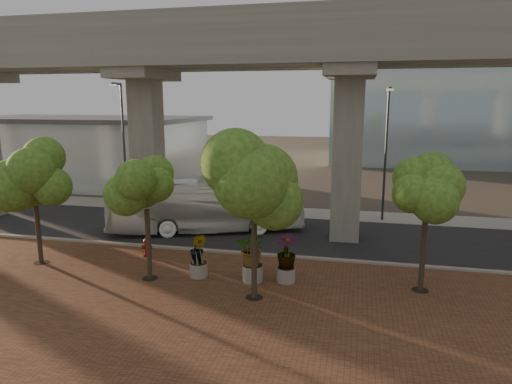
# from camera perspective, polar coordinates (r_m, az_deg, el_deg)

# --- Properties ---
(ground) EXTENTS (160.00, 160.00, 0.00)m
(ground) POSITION_cam_1_polar(r_m,az_deg,el_deg) (25.71, -2.75, -6.29)
(ground) COLOR #3D382D
(ground) RESTS_ON ground
(brick_plaza) EXTENTS (70.00, 13.00, 0.06)m
(brick_plaza) POSITION_cam_1_polar(r_m,az_deg,el_deg) (18.63, -9.54, -13.35)
(brick_plaza) COLOR brown
(brick_plaza) RESTS_ON ground
(asphalt_road) EXTENTS (90.00, 8.00, 0.04)m
(asphalt_road) POSITION_cam_1_polar(r_m,az_deg,el_deg) (27.56, -1.63, -5.03)
(asphalt_road) COLOR black
(asphalt_road) RESTS_ON ground
(curb_strip) EXTENTS (70.00, 0.25, 0.16)m
(curb_strip) POSITION_cam_1_polar(r_m,az_deg,el_deg) (23.87, -4.05, -7.50)
(curb_strip) COLOR gray
(curb_strip) RESTS_ON ground
(far_sidewalk) EXTENTS (90.00, 3.00, 0.06)m
(far_sidewalk) POSITION_cam_1_polar(r_m,az_deg,el_deg) (32.73, 0.77, -2.39)
(far_sidewalk) COLOR gray
(far_sidewalk) RESTS_ON ground
(transit_viaduct) EXTENTS (72.00, 5.60, 12.40)m
(transit_viaduct) POSITION_cam_1_polar(r_m,az_deg,el_deg) (26.46, -1.72, 10.25)
(transit_viaduct) COLOR gray
(transit_viaduct) RESTS_ON ground
(station_pavilion) EXTENTS (23.00, 13.00, 6.30)m
(station_pavilion) POSITION_cam_1_polar(r_m,az_deg,el_deg) (47.95, -21.07, 5.06)
(station_pavilion) COLOR silver
(station_pavilion) RESTS_ON ground
(transit_bus) EXTENTS (11.82, 6.41, 3.23)m
(transit_bus) POSITION_cam_1_polar(r_m,az_deg,el_deg) (27.59, -6.24, -1.66)
(transit_bus) COLOR white
(transit_bus) RESTS_ON ground
(fire_hydrant) EXTENTS (0.49, 0.44, 0.99)m
(fire_hydrant) POSITION_cam_1_polar(r_m,az_deg,el_deg) (23.80, -13.47, -6.70)
(fire_hydrant) COLOR maroon
(fire_hydrant) RESTS_ON ground
(planter_front) EXTENTS (2.03, 2.03, 2.23)m
(planter_front) POSITION_cam_1_polar(r_m,az_deg,el_deg) (19.78, -0.42, -7.38)
(planter_front) COLOR #9D988E
(planter_front) RESTS_ON ground
(planter_right) EXTENTS (1.96, 1.96, 2.10)m
(planter_right) POSITION_cam_1_polar(r_m,az_deg,el_deg) (19.77, 3.81, -7.68)
(planter_right) COLOR gray
(planter_right) RESTS_ON ground
(planter_left) EXTENTS (1.79, 1.79, 1.97)m
(planter_left) POSITION_cam_1_polar(r_m,az_deg,el_deg) (20.48, -7.23, -7.29)
(planter_left) COLOR gray
(planter_left) RESTS_ON ground
(street_tree_far_west) EXTENTS (3.68, 3.68, 5.96)m
(street_tree_far_west) POSITION_cam_1_polar(r_m,az_deg,el_deg) (23.75, -26.10, 1.82)
(street_tree_far_west) COLOR #403425
(street_tree_far_west) RESTS_ON ground
(street_tree_near_west) EXTENTS (3.43, 3.43, 5.69)m
(street_tree_near_west) POSITION_cam_1_polar(r_m,az_deg,el_deg) (19.90, -13.62, 0.60)
(street_tree_near_west) COLOR #403425
(street_tree_near_west) RESTS_ON ground
(street_tree_near_east) EXTENTS (4.25, 4.25, 6.50)m
(street_tree_near_east) POSITION_cam_1_polar(r_m,az_deg,el_deg) (17.28, -0.23, 0.81)
(street_tree_near_east) COLOR #403425
(street_tree_near_east) RESTS_ON ground
(street_tree_far_east) EXTENTS (3.14, 3.14, 5.63)m
(street_tree_far_east) POSITION_cam_1_polar(r_m,az_deg,el_deg) (19.29, 20.64, 0.07)
(street_tree_far_east) COLOR #403425
(street_tree_far_east) RESTS_ON ground
(streetlamp_west) EXTENTS (0.45, 1.30, 9.01)m
(streetlamp_west) POSITION_cam_1_polar(r_m,az_deg,el_deg) (34.49, -16.32, 6.65)
(streetlamp_west) COLOR #2F3034
(streetlamp_west) RESTS_ON ground
(streetlamp_east) EXTENTS (0.43, 1.24, 8.59)m
(streetlamp_east) POSITION_cam_1_polar(r_m,az_deg,el_deg) (30.45, 15.97, 5.67)
(streetlamp_east) COLOR #2E2E33
(streetlamp_east) RESTS_ON ground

